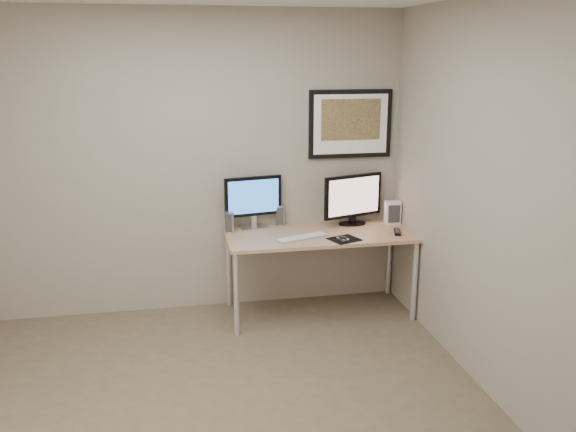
# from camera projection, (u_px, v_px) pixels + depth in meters

# --- Properties ---
(floor) EXTENTS (3.60, 3.60, 0.00)m
(floor) POSITION_uv_depth(u_px,v_px,m) (218.00, 408.00, 3.95)
(floor) COLOR brown
(floor) RESTS_ON ground
(room) EXTENTS (3.60, 3.60, 3.60)m
(room) POSITION_uv_depth(u_px,v_px,m) (205.00, 146.00, 3.95)
(room) COLOR white
(room) RESTS_ON ground
(desk) EXTENTS (1.60, 0.70, 0.73)m
(desk) POSITION_uv_depth(u_px,v_px,m) (319.00, 241.00, 5.24)
(desk) COLOR #A0704D
(desk) RESTS_ON floor
(framed_art) EXTENTS (0.75, 0.04, 0.60)m
(framed_art) POSITION_uv_depth(u_px,v_px,m) (350.00, 124.00, 5.37)
(framed_art) COLOR black
(framed_art) RESTS_ON room
(monitor_large) EXTENTS (0.51, 0.20, 0.46)m
(monitor_large) POSITION_uv_depth(u_px,v_px,m) (253.00, 200.00, 5.30)
(monitor_large) COLOR silver
(monitor_large) RESTS_ON desk
(monitor_tv) EXTENTS (0.57, 0.21, 0.46)m
(monitor_tv) POSITION_uv_depth(u_px,v_px,m) (353.00, 198.00, 5.42)
(monitor_tv) COLOR black
(monitor_tv) RESTS_ON desk
(speaker_left) EXTENTS (0.09, 0.09, 0.18)m
(speaker_left) POSITION_uv_depth(u_px,v_px,m) (230.00, 222.00, 5.22)
(speaker_left) COLOR silver
(speaker_left) RESTS_ON desk
(speaker_right) EXTENTS (0.10, 0.10, 0.19)m
(speaker_right) POSITION_uv_depth(u_px,v_px,m) (281.00, 215.00, 5.44)
(speaker_right) COLOR silver
(speaker_right) RESTS_ON desk
(keyboard) EXTENTS (0.47, 0.27, 0.02)m
(keyboard) POSITION_uv_depth(u_px,v_px,m) (302.00, 237.00, 5.08)
(keyboard) COLOR #B8B8BC
(keyboard) RESTS_ON desk
(mousepad) EXTENTS (0.30, 0.28, 0.00)m
(mousepad) POSITION_uv_depth(u_px,v_px,m) (344.00, 239.00, 5.05)
(mousepad) COLOR black
(mousepad) RESTS_ON desk
(mouse) EXTENTS (0.08, 0.11, 0.03)m
(mouse) POSITION_uv_depth(u_px,v_px,m) (343.00, 238.00, 5.02)
(mouse) COLOR black
(mouse) RESTS_ON mousepad
(remote) EXTENTS (0.10, 0.20, 0.02)m
(remote) POSITION_uv_depth(u_px,v_px,m) (397.00, 232.00, 5.23)
(remote) COLOR black
(remote) RESTS_ON desk
(fan_unit) EXTENTS (0.14, 0.11, 0.20)m
(fan_unit) POSITION_uv_depth(u_px,v_px,m) (393.00, 213.00, 5.50)
(fan_unit) COLOR silver
(fan_unit) RESTS_ON desk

